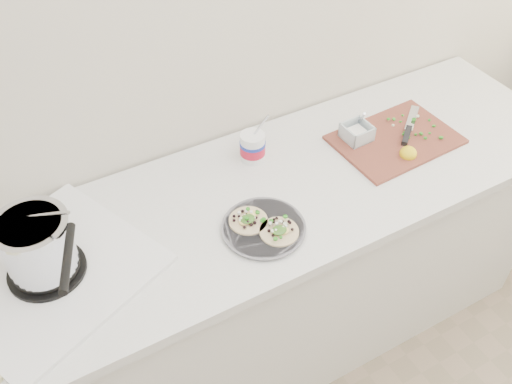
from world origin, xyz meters
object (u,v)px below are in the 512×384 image
taco_plate (264,226)px  tub (254,144)px  cutboard (393,136)px  stove (41,255)px

taco_plate → tub: (0.13, 0.30, 0.05)m
tub → cutboard: bearing=-17.7°
stove → tub: (0.74, 0.16, -0.02)m
tub → cutboard: 0.50m
stove → cutboard: size_ratio=1.54×
tub → cutboard: size_ratio=0.45×
stove → tub: 0.76m
taco_plate → tub: bearing=66.1°
stove → tub: bearing=-10.6°
taco_plate → stove: bearing=166.5°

